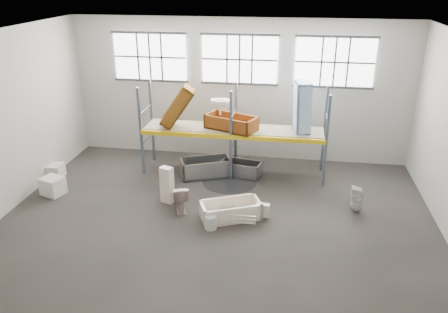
% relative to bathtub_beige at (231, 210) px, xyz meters
% --- Properties ---
extents(floor, '(12.00, 10.00, 0.10)m').
position_rel_bathtub_beige_xyz_m(floor, '(-0.35, -0.43, -0.29)').
color(floor, '#433E39').
rests_on(floor, ground).
extents(ceiling, '(12.00, 10.00, 0.10)m').
position_rel_bathtub_beige_xyz_m(ceiling, '(-0.35, -0.43, 4.81)').
color(ceiling, silver).
rests_on(ceiling, ground).
extents(wall_back, '(12.00, 0.10, 5.00)m').
position_rel_bathtub_beige_xyz_m(wall_back, '(-0.35, 4.62, 2.26)').
color(wall_back, '#B4B1A6').
rests_on(wall_back, ground).
extents(wall_front, '(12.00, 0.10, 5.00)m').
position_rel_bathtub_beige_xyz_m(wall_front, '(-0.35, -5.48, 2.26)').
color(wall_front, '#B7B4AA').
rests_on(wall_front, ground).
extents(window_left, '(2.60, 0.04, 1.60)m').
position_rel_bathtub_beige_xyz_m(window_left, '(-3.55, 4.51, 3.36)').
color(window_left, white).
rests_on(window_left, wall_back).
extents(window_mid, '(2.60, 0.04, 1.60)m').
position_rel_bathtub_beige_xyz_m(window_mid, '(-0.35, 4.51, 3.36)').
color(window_mid, white).
rests_on(window_mid, wall_back).
extents(window_right, '(2.60, 0.04, 1.60)m').
position_rel_bathtub_beige_xyz_m(window_right, '(2.85, 4.51, 3.36)').
color(window_right, white).
rests_on(window_right, wall_back).
extents(rack_upright_la, '(0.08, 0.08, 3.00)m').
position_rel_bathtub_beige_xyz_m(rack_upright_la, '(-3.35, 2.47, 1.26)').
color(rack_upright_la, slate).
rests_on(rack_upright_la, floor).
extents(rack_upright_lb, '(0.08, 0.08, 3.00)m').
position_rel_bathtub_beige_xyz_m(rack_upright_lb, '(-3.35, 3.67, 1.26)').
color(rack_upright_lb, slate).
rests_on(rack_upright_lb, floor).
extents(rack_upright_ma, '(0.08, 0.08, 3.00)m').
position_rel_bathtub_beige_xyz_m(rack_upright_ma, '(-0.35, 2.47, 1.26)').
color(rack_upright_ma, slate).
rests_on(rack_upright_ma, floor).
extents(rack_upright_mb, '(0.08, 0.08, 3.00)m').
position_rel_bathtub_beige_xyz_m(rack_upright_mb, '(-0.35, 3.67, 1.26)').
color(rack_upright_mb, slate).
rests_on(rack_upright_mb, floor).
extents(rack_upright_ra, '(0.08, 0.08, 3.00)m').
position_rel_bathtub_beige_xyz_m(rack_upright_ra, '(2.65, 2.47, 1.26)').
color(rack_upright_ra, slate).
rests_on(rack_upright_ra, floor).
extents(rack_upright_rb, '(0.08, 0.08, 3.00)m').
position_rel_bathtub_beige_xyz_m(rack_upright_rb, '(2.65, 3.67, 1.26)').
color(rack_upright_rb, slate).
rests_on(rack_upright_rb, floor).
extents(rack_beam_front, '(6.00, 0.10, 0.14)m').
position_rel_bathtub_beige_xyz_m(rack_beam_front, '(-0.35, 2.47, 1.26)').
color(rack_beam_front, yellow).
rests_on(rack_beam_front, floor).
extents(rack_beam_back, '(6.00, 0.10, 0.14)m').
position_rel_bathtub_beige_xyz_m(rack_beam_back, '(-0.35, 3.67, 1.26)').
color(rack_beam_back, yellow).
rests_on(rack_beam_back, floor).
extents(shelf_deck, '(5.90, 1.10, 0.03)m').
position_rel_bathtub_beige_xyz_m(shelf_deck, '(-0.35, 3.07, 1.34)').
color(shelf_deck, gray).
rests_on(shelf_deck, floor).
extents(wet_patch, '(1.80, 1.80, 0.00)m').
position_rel_bathtub_beige_xyz_m(wet_patch, '(-0.35, 2.27, -0.24)').
color(wet_patch, black).
rests_on(wet_patch, floor).
extents(bathtub_beige, '(1.82, 1.38, 0.49)m').
position_rel_bathtub_beige_xyz_m(bathtub_beige, '(0.00, 0.00, 0.00)').
color(bathtub_beige, white).
rests_on(bathtub_beige, floor).
extents(cistern_spare, '(0.40, 0.22, 0.36)m').
position_rel_bathtub_beige_xyz_m(cistern_spare, '(0.89, 0.09, 0.04)').
color(cistern_spare, beige).
rests_on(cistern_spare, bathtub_beige).
extents(sink_in_tub, '(0.47, 0.47, 0.14)m').
position_rel_bathtub_beige_xyz_m(sink_in_tub, '(-0.14, 0.28, -0.08)').
color(sink_in_tub, beige).
rests_on(sink_in_tub, bathtub_beige).
extents(toilet_beige, '(0.70, 0.90, 0.80)m').
position_rel_bathtub_beige_xyz_m(toilet_beige, '(-1.51, 0.22, 0.16)').
color(toilet_beige, beige).
rests_on(toilet_beige, floor).
extents(cistern_tall, '(0.42, 0.35, 1.13)m').
position_rel_bathtub_beige_xyz_m(cistern_tall, '(-1.99, 0.62, 0.32)').
color(cistern_tall, beige).
rests_on(cistern_tall, floor).
extents(toilet_white, '(0.37, 0.36, 0.77)m').
position_rel_bathtub_beige_xyz_m(toilet_white, '(3.52, 0.93, 0.14)').
color(toilet_white, silver).
rests_on(toilet_white, floor).
extents(steel_tub_left, '(1.82, 1.34, 0.61)m').
position_rel_bathtub_beige_xyz_m(steel_tub_left, '(-1.22, 2.63, 0.06)').
color(steel_tub_left, '#A5A9AD').
rests_on(steel_tub_left, floor).
extents(steel_tub_right, '(1.42, 0.87, 0.49)m').
position_rel_bathtub_beige_xyz_m(steel_tub_right, '(-0.05, 2.85, 0.00)').
color(steel_tub_right, '#97999E').
rests_on(steel_tub_right, floor).
extents(rust_tub_flat, '(1.84, 1.37, 0.47)m').
position_rel_bathtub_beige_xyz_m(rust_tub_flat, '(-0.42, 2.97, 1.58)').
color(rust_tub_flat, '#863D0E').
rests_on(rust_tub_flat, shelf_deck).
extents(rust_tub_tilted, '(1.28, 0.86, 1.46)m').
position_rel_bathtub_beige_xyz_m(rust_tub_tilted, '(-2.19, 2.92, 2.05)').
color(rust_tub_tilted, '#8A5516').
rests_on(rust_tub_tilted, shelf_deck).
extents(sink_on_shelf, '(0.65, 0.52, 0.54)m').
position_rel_bathtub_beige_xyz_m(sink_on_shelf, '(-0.78, 2.96, 1.85)').
color(sink_on_shelf, white).
rests_on(sink_on_shelf, rust_tub_flat).
extents(blue_tub_upright, '(0.65, 0.85, 1.67)m').
position_rel_bathtub_beige_xyz_m(blue_tub_upright, '(1.85, 3.11, 2.15)').
color(blue_tub_upright, '#A0C5F0').
rests_on(blue_tub_upright, shelf_deck).
extents(bucket, '(0.42, 0.42, 0.38)m').
position_rel_bathtub_beige_xyz_m(bucket, '(-0.45, -0.64, -0.05)').
color(bucket, beige).
rests_on(bucket, floor).
extents(carton_near, '(0.79, 0.73, 0.55)m').
position_rel_bathtub_beige_xyz_m(carton_near, '(-5.64, 0.57, 0.03)').
color(carton_near, silver).
rests_on(carton_near, floor).
extents(carton_far, '(0.61, 0.61, 0.47)m').
position_rel_bathtub_beige_xyz_m(carton_far, '(-6.21, 1.69, -0.01)').
color(carton_far, silver).
rests_on(carton_far, floor).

